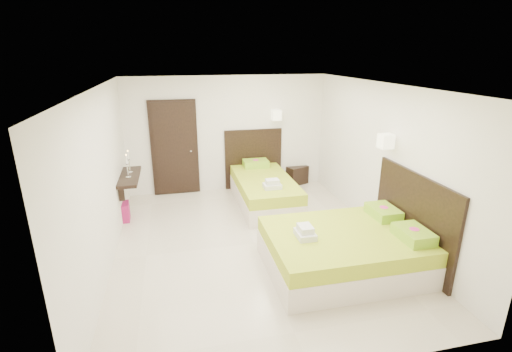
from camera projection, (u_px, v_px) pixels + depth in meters
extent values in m
plane|color=beige|center=(254.00, 244.00, 6.26)|extent=(5.50, 5.50, 0.00)
cube|color=beige|center=(264.00, 196.00, 7.83)|extent=(1.12, 2.23, 0.36)
cube|color=#92AC1B|center=(264.00, 183.00, 7.74)|extent=(1.11, 2.21, 0.22)
cube|color=black|center=(253.00, 159.00, 8.67)|extent=(1.34, 0.05, 1.40)
cube|color=#8DBF23|center=(256.00, 163.00, 8.45)|extent=(0.56, 0.38, 0.16)
cylinder|color=#EF3896|center=(256.00, 160.00, 8.43)|extent=(0.13, 0.13, 0.00)
cube|color=silver|center=(272.00, 186.00, 7.12)|extent=(0.33, 0.25, 0.09)
cube|color=silver|center=(272.00, 182.00, 7.09)|extent=(0.25, 0.18, 0.09)
cube|color=beige|center=(276.00, 115.00, 8.31)|extent=(0.20, 0.20, 0.22)
cylinder|color=#2D2116|center=(275.00, 114.00, 8.38)|extent=(0.03, 0.16, 0.03)
cube|color=beige|center=(343.00, 257.00, 5.50)|extent=(2.24, 1.68, 0.36)
cube|color=#92AC1B|center=(344.00, 240.00, 5.41)|extent=(2.22, 1.66, 0.22)
cube|color=black|center=(413.00, 218.00, 5.56)|extent=(0.05, 1.90, 1.40)
cube|color=#8DBF23|center=(414.00, 234.00, 5.16)|extent=(0.38, 0.56, 0.16)
cylinder|color=#EF3896|center=(414.00, 229.00, 5.14)|extent=(0.13, 0.13, 0.00)
cube|color=#8DBF23|center=(383.00, 212.00, 5.89)|extent=(0.38, 0.56, 0.16)
cylinder|color=#EF3896|center=(384.00, 207.00, 5.86)|extent=(0.13, 0.13, 0.00)
cube|color=silver|center=(305.00, 234.00, 5.23)|extent=(0.25, 0.34, 0.09)
cube|color=silver|center=(305.00, 229.00, 5.20)|extent=(0.18, 0.25, 0.09)
cube|color=beige|center=(386.00, 141.00, 5.86)|extent=(0.20, 0.20, 0.22)
cylinder|color=#2D2116|center=(390.00, 141.00, 5.87)|extent=(0.16, 0.03, 0.03)
cube|color=black|center=(295.00, 174.00, 9.10)|extent=(0.63, 0.60, 0.44)
cube|color=#92134E|center=(120.00, 212.00, 7.06)|extent=(0.36, 0.36, 0.35)
cube|color=black|center=(175.00, 148.00, 8.18)|extent=(1.02, 0.06, 2.14)
cube|color=black|center=(175.00, 149.00, 8.15)|extent=(0.88, 0.04, 2.06)
cylinder|color=silver|center=(191.00, 151.00, 8.20)|extent=(0.03, 0.10, 0.03)
cube|color=black|center=(130.00, 177.00, 7.04)|extent=(0.35, 1.20, 0.06)
cube|color=black|center=(121.00, 193.00, 6.65)|extent=(0.10, 0.04, 0.30)
cube|color=black|center=(127.00, 177.00, 7.48)|extent=(0.10, 0.04, 0.30)
cylinder|color=silver|center=(129.00, 177.00, 6.89)|extent=(0.10, 0.10, 0.02)
cylinder|color=silver|center=(128.00, 171.00, 6.85)|extent=(0.02, 0.02, 0.22)
cone|color=silver|center=(127.00, 164.00, 6.81)|extent=(0.07, 0.07, 0.04)
cylinder|color=white|center=(126.00, 159.00, 6.78)|extent=(0.02, 0.02, 0.15)
sphere|color=#FFB23F|center=(126.00, 155.00, 6.75)|extent=(0.02, 0.02, 0.02)
cylinder|color=silver|center=(130.00, 172.00, 7.17)|extent=(0.10, 0.10, 0.02)
cylinder|color=silver|center=(129.00, 166.00, 7.13)|extent=(0.02, 0.02, 0.22)
cone|color=silver|center=(129.00, 160.00, 7.09)|extent=(0.07, 0.07, 0.04)
cylinder|color=white|center=(128.00, 155.00, 7.06)|extent=(0.02, 0.02, 0.15)
sphere|color=#FFB23F|center=(128.00, 151.00, 7.03)|extent=(0.02, 0.02, 0.02)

